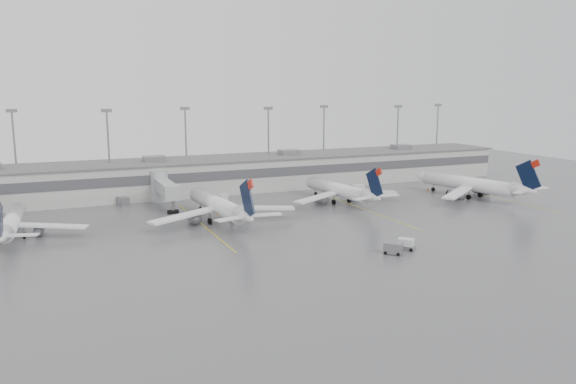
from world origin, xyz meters
name	(u,v)px	position (x,y,z in m)	size (l,w,h in m)	color
ground	(348,247)	(0.00, 0.00, 0.00)	(260.00, 260.00, 0.00)	#535356
terminal	(235,173)	(-0.01, 57.98, 4.17)	(152.00, 17.00, 9.45)	#ABAAA5
light_masts	(227,140)	(0.00, 63.75, 12.03)	(142.40, 8.00, 20.60)	gray
jet_bridge_right	(163,187)	(-20.50, 45.72, 3.87)	(4.00, 17.20, 7.00)	#959799
stand_markings	(288,217)	(0.00, 24.00, 0.01)	(105.25, 40.00, 0.01)	#D4C00C
jet_far_left	(11,223)	(-49.78, 27.24, 2.80)	(24.80, 27.85, 9.01)	white
jet_mid_left	(220,205)	(-13.93, 24.84, 3.27)	(28.94, 32.54, 10.52)	white
jet_mid_right	(340,190)	(15.99, 31.80, 3.00)	(26.50, 29.82, 9.65)	white
jet_far_right	(473,184)	(47.15, 24.66, 3.30)	(28.40, 32.23, 10.62)	white
baggage_tug	(406,245)	(7.64, -4.93, 0.70)	(3.16, 3.23, 1.81)	silver
baggage_cart	(393,248)	(4.44, -6.13, 0.92)	(3.02, 3.09, 1.77)	slate
gse_uld_b	(223,197)	(-7.32, 44.78, 0.77)	(2.16, 1.44, 1.53)	silver
gse_uld_c	(358,189)	(26.07, 41.20, 0.98)	(2.76, 1.84, 1.95)	silver
gse_loader	(123,201)	(-28.78, 48.66, 0.92)	(1.84, 2.94, 1.84)	slate
cone_b	(217,213)	(-12.56, 31.10, 0.31)	(0.39, 0.39, 0.63)	orange
cone_c	(294,201)	(6.87, 36.75, 0.32)	(0.40, 0.40, 0.64)	orange
cone_d	(428,189)	(43.98, 37.17, 0.39)	(0.49, 0.49, 0.77)	orange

